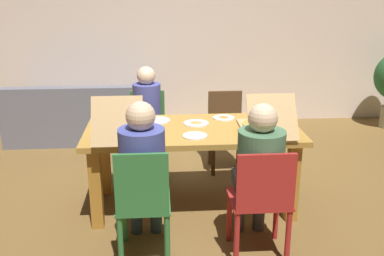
{
  "coord_description": "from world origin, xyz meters",
  "views": [
    {
      "loc": [
        -0.29,
        -3.75,
        1.99
      ],
      "look_at": [
        0.0,
        0.1,
        0.73
      ],
      "focal_mm": 41.7,
      "sensor_mm": 36.0,
      "label": 1
    }
  ],
  "objects": [
    {
      "name": "chair_3",
      "position": [
        0.44,
        0.89,
        0.46
      ],
      "size": [
        0.39,
        0.39,
        0.85
      ],
      "color": "brown",
      "rests_on": "ground"
    },
    {
      "name": "dining_table",
      "position": [
        0.0,
        0.0,
        0.64
      ],
      "size": [
        1.9,
        0.88,
        0.76
      ],
      "color": "#B58438",
      "rests_on": "ground"
    },
    {
      "name": "plate_3",
      "position": [
        0.32,
        0.27,
        0.77
      ],
      "size": [
        0.21,
        0.21,
        0.03
      ],
      "color": "white",
      "rests_on": "dining_table"
    },
    {
      "name": "plate_2",
      "position": [
        0.04,
        0.12,
        0.77
      ],
      "size": [
        0.23,
        0.23,
        0.03
      ],
      "color": "white",
      "rests_on": "dining_table"
    },
    {
      "name": "person_1",
      "position": [
        -0.42,
        0.76,
        0.68
      ],
      "size": [
        0.29,
        0.46,
        1.17
      ],
      "color": "#2E3B3F",
      "rests_on": "ground"
    },
    {
      "name": "plate_0",
      "position": [
        -0.32,
        0.23,
        0.77
      ],
      "size": [
        0.25,
        0.25,
        0.01
      ],
      "color": "white",
      "rests_on": "dining_table"
    },
    {
      "name": "back_wall",
      "position": [
        0.0,
        2.71,
        1.44
      ],
      "size": [
        7.54,
        0.12,
        2.88
      ],
      "primitive_type": "cube",
      "color": "silver",
      "rests_on": "ground"
    },
    {
      "name": "drinking_glass_0",
      "position": [
        -0.33,
        -0.33,
        0.82
      ],
      "size": [
        0.08,
        0.08,
        0.13
      ],
      "primitive_type": "cylinder",
      "color": "#E2C55E",
      "rests_on": "dining_table"
    },
    {
      "name": "drinking_glass_1",
      "position": [
        -0.51,
        0.31,
        0.82
      ],
      "size": [
        0.07,
        0.07,
        0.12
      ],
      "primitive_type": "cylinder",
      "color": "#BF482F",
      "rests_on": "dining_table"
    },
    {
      "name": "chair_2",
      "position": [
        -0.42,
        -0.86,
        0.49
      ],
      "size": [
        0.39,
        0.46,
        0.91
      ],
      "color": "#30743A",
      "rests_on": "ground"
    },
    {
      "name": "chair_1",
      "position": [
        -0.42,
        0.89,
        0.49
      ],
      "size": [
        0.39,
        0.4,
        0.87
      ],
      "color": "#35712E",
      "rests_on": "ground"
    },
    {
      "name": "pizza_box_1",
      "position": [
        -0.62,
        -0.16,
        0.81
      ],
      "size": [
        0.4,
        0.59,
        0.38
      ],
      "color": "tan",
      "rests_on": "dining_table"
    },
    {
      "name": "chair_0",
      "position": [
        0.44,
        -0.88,
        0.49
      ],
      "size": [
        0.44,
        0.4,
        0.88
      ],
      "color": "#A92522",
      "rests_on": "ground"
    },
    {
      "name": "person_0",
      "position": [
        0.44,
        -0.74,
        0.7
      ],
      "size": [
        0.34,
        0.54,
        1.19
      ],
      "color": "#3F4140",
      "rests_on": "ground"
    },
    {
      "name": "ground_plane",
      "position": [
        0.0,
        0.0,
        0.0
      ],
      "size": [
        20.0,
        20.0,
        0.0
      ],
      "primitive_type": "plane",
      "color": "brown"
    },
    {
      "name": "plate_1",
      "position": [
        0.0,
        -0.23,
        0.77
      ],
      "size": [
        0.21,
        0.21,
        0.01
      ],
      "color": "white",
      "rests_on": "dining_table"
    },
    {
      "name": "couch",
      "position": [
        -1.29,
        1.99,
        0.28
      ],
      "size": [
        1.96,
        0.83,
        0.77
      ],
      "color": "slate",
      "rests_on": "ground"
    },
    {
      "name": "person_2",
      "position": [
        -0.42,
        -0.71,
        0.71
      ],
      "size": [
        0.33,
        0.54,
        1.21
      ],
      "color": "#2E3F4B",
      "rests_on": "ground"
    },
    {
      "name": "pizza_box_0",
      "position": [
        0.62,
        -0.09,
        0.81
      ],
      "size": [
        0.41,
        0.64,
        0.36
      ],
      "color": "tan",
      "rests_on": "dining_table"
    }
  ]
}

